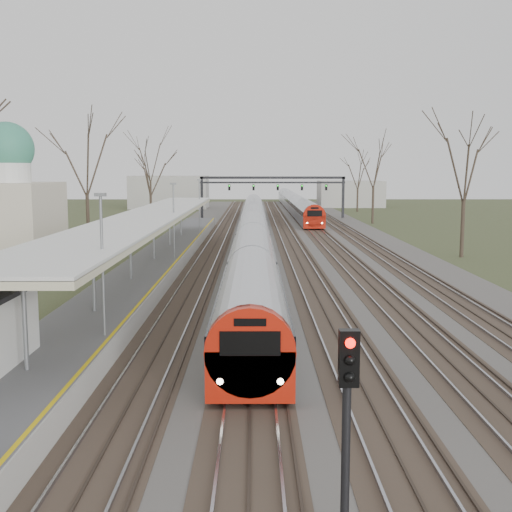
{
  "coord_description": "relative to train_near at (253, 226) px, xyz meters",
  "views": [
    {
      "loc": [
        -2.38,
        -8.2,
        6.8
      ],
      "look_at": [
        -2.29,
        28.08,
        2.0
      ],
      "focal_mm": 45.0,
      "sensor_mm": 36.0,
      "label": 1
    }
  ],
  "objects": [
    {
      "name": "track_bed",
      "position": [
        2.76,
        0.95,
        -1.42
      ],
      "size": [
        24.0,
        160.0,
        0.22
      ],
      "color": "#474442",
      "rests_on": "ground"
    },
    {
      "name": "platform",
      "position": [
        -6.55,
        -16.55,
        -0.98
      ],
      "size": [
        3.5,
        69.0,
        1.0
      ],
      "primitive_type": "cube",
      "color": "#9E9B93",
      "rests_on": "ground"
    },
    {
      "name": "canopy",
      "position": [
        -6.55,
        -21.07,
        2.45
      ],
      "size": [
        4.1,
        50.0,
        3.11
      ],
      "color": "slate",
      "rests_on": "platform"
    },
    {
      "name": "signal_gantry",
      "position": [
        2.79,
        30.93,
        3.43
      ],
      "size": [
        21.0,
        0.59,
        6.08
      ],
      "color": "black",
      "rests_on": "ground"
    },
    {
      "name": "tree_west_far",
      "position": [
        -14.5,
        -6.05,
        6.54
      ],
      "size": [
        5.5,
        5.5,
        11.33
      ],
      "color": "#2D231C",
      "rests_on": "ground"
    },
    {
      "name": "tree_east_far",
      "position": [
        16.5,
        -12.05,
        5.81
      ],
      "size": [
        5.0,
        5.0,
        10.3
      ],
      "color": "#2D231C",
      "rests_on": "ground"
    },
    {
      "name": "train_near",
      "position": [
        0.0,
        0.0,
        0.0
      ],
      "size": [
        2.62,
        90.21,
        3.05
      ],
      "color": "#AEB0B9",
      "rests_on": "ground"
    },
    {
      "name": "train_far",
      "position": [
        7.0,
        48.14,
        0.0
      ],
      "size": [
        2.62,
        75.21,
        3.05
      ],
      "color": "#AEB0B9",
      "rests_on": "ground"
    },
    {
      "name": "signal_post",
      "position": [
        1.75,
        -51.45,
        1.25
      ],
      "size": [
        0.35,
        0.45,
        4.1
      ],
      "color": "black",
      "rests_on": "ground"
    }
  ]
}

